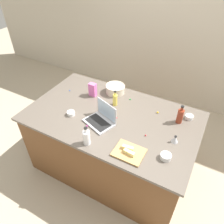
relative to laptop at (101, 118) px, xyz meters
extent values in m
plane|color=#B7A88E|center=(0.05, 0.15, -0.95)|extent=(12.00, 12.00, 0.00)
cube|color=beige|center=(0.05, 2.10, 0.35)|extent=(8.00, 0.10, 2.60)
cube|color=brown|center=(0.05, 0.15, -0.51)|extent=(1.86, 1.10, 0.87)
cube|color=#60564C|center=(0.05, 0.15, -0.06)|extent=(1.92, 1.16, 0.03)
cube|color=#B7B7BC|center=(-0.01, -0.04, -0.04)|extent=(0.37, 0.31, 0.02)
cube|color=black|center=(-0.02, -0.05, -0.03)|extent=(0.31, 0.24, 0.00)
cube|color=#B7B7BC|center=(0.03, 0.07, 0.07)|extent=(0.29, 0.11, 0.20)
cube|color=silver|center=(0.02, 0.07, 0.07)|extent=(0.25, 0.09, 0.18)
cylinder|color=beige|center=(-0.14, 0.57, 0.00)|extent=(0.24, 0.24, 0.10)
cylinder|color=black|center=(-0.14, 0.57, 0.01)|extent=(0.19, 0.19, 0.09)
torus|color=beige|center=(-0.14, 0.57, 0.05)|extent=(0.24, 0.24, 0.01)
cylinder|color=#DBC64C|center=(-0.02, 0.34, 0.02)|extent=(0.06, 0.06, 0.14)
cylinder|color=#DBC64C|center=(-0.02, 0.34, 0.11)|extent=(0.02, 0.02, 0.04)
cylinder|color=black|center=(-0.02, 0.34, 0.14)|extent=(0.03, 0.03, 0.01)
cylinder|color=maroon|center=(0.74, 0.40, 0.03)|extent=(0.07, 0.07, 0.16)
cylinder|color=maroon|center=(0.74, 0.40, 0.14)|extent=(0.03, 0.03, 0.05)
cylinder|color=black|center=(0.74, 0.40, 0.17)|extent=(0.03, 0.03, 0.01)
cylinder|color=white|center=(0.04, -0.34, 0.03)|extent=(0.07, 0.07, 0.15)
cylinder|color=white|center=(0.04, -0.34, 0.13)|extent=(0.03, 0.03, 0.04)
cylinder|color=black|center=(0.04, -0.34, 0.16)|extent=(0.03, 0.03, 0.01)
cube|color=tan|center=(0.45, -0.25, -0.04)|extent=(0.28, 0.23, 0.02)
cube|color=#F4E58C|center=(0.46, -0.27, -0.01)|extent=(0.11, 0.05, 0.04)
cube|color=#F4E58C|center=(0.42, -0.23, -0.01)|extent=(0.11, 0.05, 0.04)
cylinder|color=white|center=(0.77, -0.15, -0.02)|extent=(0.10, 0.10, 0.05)
cylinder|color=white|center=(0.82, 0.51, -0.02)|extent=(0.09, 0.09, 0.04)
cylinder|color=white|center=(-0.36, -0.06, -0.02)|extent=(0.09, 0.09, 0.04)
cone|color=#B2B2B7|center=(0.78, 0.09, -0.01)|extent=(0.07, 0.07, 0.07)
cylinder|color=black|center=(0.78, 0.09, 0.03)|extent=(0.02, 0.02, 0.01)
cube|color=pink|center=(-0.35, 0.38, 0.04)|extent=(0.09, 0.06, 0.17)
sphere|color=#CC3399|center=(-0.10, -0.14, -0.04)|extent=(0.02, 0.02, 0.02)
sphere|color=yellow|center=(0.49, 0.43, -0.04)|extent=(0.02, 0.02, 0.02)
sphere|color=red|center=(0.12, 0.13, -0.04)|extent=(0.02, 0.02, 0.02)
sphere|color=green|center=(0.10, 0.52, -0.04)|extent=(0.02, 0.02, 0.02)
sphere|color=red|center=(0.50, 0.03, -0.04)|extent=(0.02, 0.02, 0.02)
sphere|color=blue|center=(-0.67, 0.32, -0.04)|extent=(0.02, 0.02, 0.02)
camera|label=1|loc=(0.94, -1.48, 1.53)|focal=34.71mm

